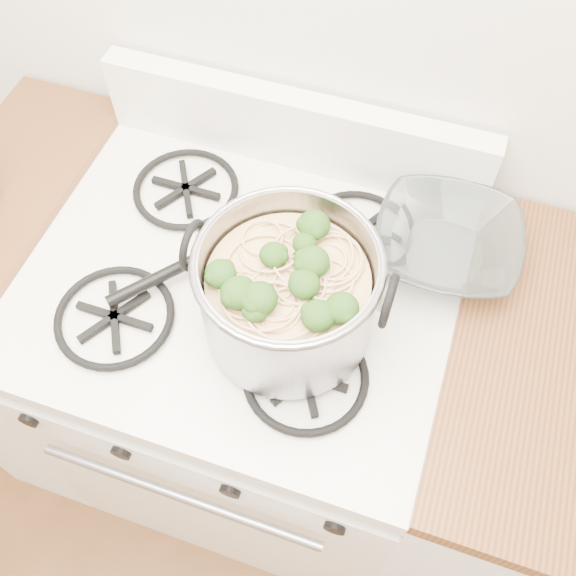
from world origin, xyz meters
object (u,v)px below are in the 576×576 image
Objects in this scene: stock_pot at (288,295)px; spatula at (240,238)px; gas_range at (252,385)px; glass_bowl at (445,248)px.

stock_pot reaches higher than spatula.
gas_range is 9.12× the size of glass_bowl.
glass_bowl is at bearing 54.12° from spatula.
spatula is at bearing 109.19° from gas_range.
stock_pot is 0.32m from glass_bowl.
spatula is (-0.02, 0.06, 0.50)m from gas_range.
glass_bowl reaches higher than gas_range.
spatula reaches higher than gas_range.
stock_pot is at bearing -31.36° from gas_range.
stock_pot is 1.01× the size of spatula.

